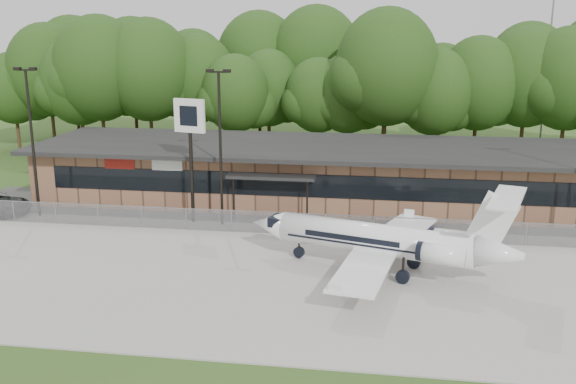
# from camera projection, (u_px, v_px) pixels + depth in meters

# --- Properties ---
(ground) EXTENTS (160.00, 160.00, 0.00)m
(ground) POSITION_uv_depth(u_px,v_px,m) (242.00, 351.00, 26.07)
(ground) COLOR #2F4E1B
(ground) RESTS_ON ground
(apron) EXTENTS (64.00, 18.00, 0.08)m
(apron) POSITION_uv_depth(u_px,v_px,m) (275.00, 277.00, 33.72)
(apron) COLOR #9E9B93
(apron) RESTS_ON ground
(parking_lot) EXTENTS (50.00, 9.00, 0.06)m
(parking_lot) POSITION_uv_depth(u_px,v_px,m) (303.00, 215.00, 44.74)
(parking_lot) COLOR #383835
(parking_lot) RESTS_ON ground
(terminal) EXTENTS (41.00, 11.65, 4.30)m
(terminal) POSITION_uv_depth(u_px,v_px,m) (310.00, 171.00, 48.45)
(terminal) COLOR #8B6145
(terminal) RESTS_ON ground
(fence) EXTENTS (46.00, 0.04, 1.52)m
(fence) POSITION_uv_depth(u_px,v_px,m) (294.00, 224.00, 40.24)
(fence) COLOR gray
(fence) RESTS_ON ground
(treeline) EXTENTS (72.00, 12.00, 15.00)m
(treeline) POSITION_uv_depth(u_px,v_px,m) (331.00, 81.00, 64.40)
(treeline) COLOR #133611
(treeline) RESTS_ON ground
(radio_mast) EXTENTS (0.20, 0.20, 25.00)m
(radio_mast) POSITION_uv_depth(u_px,v_px,m) (551.00, 29.00, 65.74)
(radio_mast) COLOR gray
(radio_mast) RESTS_ON ground
(light_pole_left) EXTENTS (1.55, 0.30, 10.23)m
(light_pole_left) POSITION_uv_depth(u_px,v_px,m) (31.00, 132.00, 42.95)
(light_pole_left) COLOR black
(light_pole_left) RESTS_ON ground
(light_pole_mid) EXTENTS (1.55, 0.30, 10.23)m
(light_pole_mid) POSITION_uv_depth(u_px,v_px,m) (220.00, 136.00, 41.09)
(light_pole_mid) COLOR black
(light_pole_mid) RESTS_ON ground
(business_jet) EXTENTS (14.85, 13.33, 5.04)m
(business_jet) POSITION_uv_depth(u_px,v_px,m) (385.00, 241.00, 33.86)
(business_jet) COLOR white
(business_jet) RESTS_ON ground
(pole_sign) EXTENTS (2.17, 0.76, 8.31)m
(pole_sign) POSITION_uv_depth(u_px,v_px,m) (190.00, 129.00, 41.57)
(pole_sign) COLOR black
(pole_sign) RESTS_ON ground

